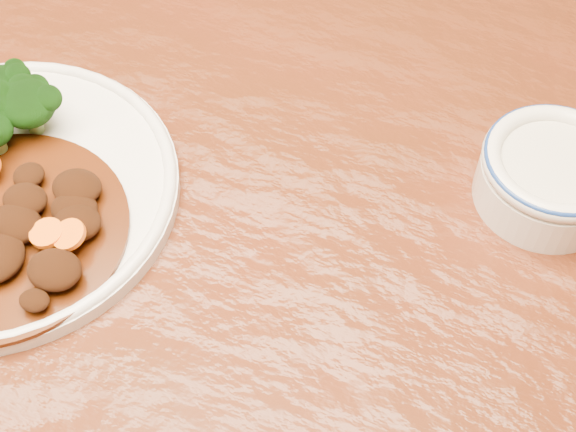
% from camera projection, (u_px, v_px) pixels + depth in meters
% --- Properties ---
extents(dining_table, '(1.57, 1.01, 0.75)m').
position_uv_depth(dining_table, '(126.00, 258.00, 0.75)').
color(dining_table, '#4F1D0E').
rests_on(dining_table, ground).
extents(mince_stew, '(0.21, 0.21, 0.03)m').
position_uv_depth(mince_stew, '(2.00, 228.00, 0.64)').
color(mince_stew, '#411D07').
rests_on(mince_stew, dinner_plate).
extents(dip_bowl, '(0.12, 0.12, 0.06)m').
position_uv_depth(dip_bowl, '(551.00, 174.00, 0.66)').
color(dip_bowl, beige).
rests_on(dip_bowl, dining_table).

